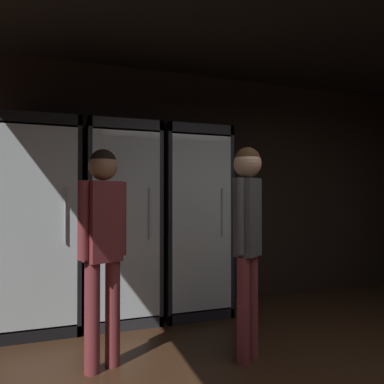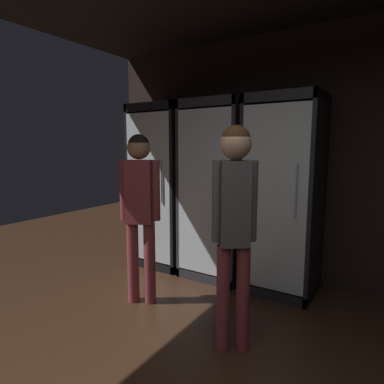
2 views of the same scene
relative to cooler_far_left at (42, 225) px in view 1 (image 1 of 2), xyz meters
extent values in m
cube|color=black|center=(2.09, 0.34, 0.39)|extent=(6.00, 0.06, 2.80)
cube|color=black|center=(0.00, 0.27, 0.02)|extent=(0.73, 0.04, 2.05)
cube|color=black|center=(-0.34, -0.05, 0.02)|extent=(0.04, 0.67, 2.05)
cube|color=black|center=(0.34, -0.05, 0.02)|extent=(0.04, 0.67, 2.05)
cube|color=black|center=(0.00, -0.05, 1.00)|extent=(0.73, 0.67, 0.10)
cube|color=black|center=(0.00, -0.05, -0.96)|extent=(0.73, 0.67, 0.10)
cube|color=white|center=(0.00, 0.24, 0.02)|extent=(0.65, 0.02, 1.81)
cube|color=silver|center=(0.00, -0.37, 0.02)|extent=(0.65, 0.02, 1.81)
cylinder|color=#B2B2B7|center=(0.22, -0.40, 0.12)|extent=(0.02, 0.02, 0.50)
cube|color=silver|center=(0.00, -0.05, -0.89)|extent=(0.63, 0.59, 0.02)
cylinder|color=gray|center=(-0.15, -0.07, -0.78)|extent=(0.08, 0.08, 0.20)
cylinder|color=gray|center=(-0.15, -0.07, -0.64)|extent=(0.02, 0.02, 0.09)
cylinder|color=tan|center=(-0.15, -0.07, -0.81)|extent=(0.08, 0.08, 0.07)
cylinder|color=gray|center=(0.16, -0.09, -0.77)|extent=(0.08, 0.08, 0.22)
cylinder|color=gray|center=(0.16, -0.09, -0.62)|extent=(0.03, 0.03, 0.08)
cylinder|color=tan|center=(0.16, -0.09, -0.80)|extent=(0.08, 0.08, 0.07)
cube|color=silver|center=(0.00, -0.05, -0.29)|extent=(0.63, 0.59, 0.02)
cylinder|color=gray|center=(-0.20, -0.08, -0.18)|extent=(0.07, 0.07, 0.20)
cylinder|color=gray|center=(-0.20, -0.08, -0.04)|extent=(0.03, 0.03, 0.08)
cylinder|color=beige|center=(-0.20, -0.08, -0.18)|extent=(0.08, 0.08, 0.06)
cylinder|color=black|center=(0.01, -0.03, -0.18)|extent=(0.08, 0.08, 0.20)
cylinder|color=black|center=(0.01, -0.03, -0.04)|extent=(0.03, 0.03, 0.07)
cylinder|color=#B2332D|center=(0.01, -0.03, -0.21)|extent=(0.08, 0.08, 0.05)
cylinder|color=brown|center=(0.21, -0.05, -0.17)|extent=(0.07, 0.07, 0.21)
cylinder|color=brown|center=(0.21, -0.05, -0.03)|extent=(0.03, 0.03, 0.08)
cylinder|color=#2D2D33|center=(0.21, -0.05, -0.19)|extent=(0.07, 0.07, 0.06)
cube|color=silver|center=(0.00, -0.05, 0.31)|extent=(0.63, 0.59, 0.02)
cylinder|color=#194723|center=(-0.23, -0.10, 0.44)|extent=(0.07, 0.07, 0.24)
cylinder|color=#194723|center=(-0.23, -0.10, 0.60)|extent=(0.02, 0.02, 0.08)
cylinder|color=tan|center=(-0.23, -0.10, 0.43)|extent=(0.07, 0.07, 0.06)
cylinder|color=#9EAD99|center=(-0.07, -0.08, 0.42)|extent=(0.08, 0.08, 0.20)
cylinder|color=#9EAD99|center=(-0.07, -0.08, 0.56)|extent=(0.02, 0.02, 0.09)
cylinder|color=beige|center=(-0.07, -0.08, 0.41)|extent=(0.08, 0.08, 0.07)
cylinder|color=brown|center=(0.08, -0.09, 0.41)|extent=(0.08, 0.08, 0.18)
cylinder|color=brown|center=(0.08, -0.09, 0.54)|extent=(0.03, 0.03, 0.08)
cylinder|color=white|center=(0.08, -0.09, 0.41)|extent=(0.08, 0.08, 0.05)
cylinder|color=brown|center=(0.23, -0.06, 0.44)|extent=(0.07, 0.07, 0.23)
cylinder|color=brown|center=(0.23, -0.06, 0.59)|extent=(0.03, 0.03, 0.07)
cylinder|color=tan|center=(0.23, -0.06, 0.42)|extent=(0.08, 0.08, 0.08)
cube|color=#2B2B30|center=(0.78, 0.27, 0.02)|extent=(0.73, 0.04, 2.05)
cube|color=#2B2B30|center=(0.43, -0.05, 0.02)|extent=(0.04, 0.67, 2.05)
cube|color=#2B2B30|center=(1.12, -0.05, 0.02)|extent=(0.04, 0.67, 2.05)
cube|color=#2B2B30|center=(0.78, -0.05, 1.00)|extent=(0.73, 0.67, 0.10)
cube|color=#2B2B30|center=(0.78, -0.05, -0.96)|extent=(0.73, 0.67, 0.10)
cube|color=white|center=(0.78, 0.24, 0.02)|extent=(0.65, 0.02, 1.81)
cube|color=silver|center=(0.78, -0.37, 0.02)|extent=(0.65, 0.02, 1.81)
cylinder|color=#B2B2B7|center=(1.00, -0.40, 0.12)|extent=(0.02, 0.02, 0.50)
cube|color=silver|center=(0.78, -0.05, -0.89)|extent=(0.63, 0.59, 0.02)
cylinder|color=brown|center=(0.62, -0.07, -0.78)|extent=(0.07, 0.07, 0.20)
cylinder|color=brown|center=(0.62, -0.07, -0.63)|extent=(0.02, 0.02, 0.09)
cylinder|color=tan|center=(0.62, -0.07, -0.81)|extent=(0.08, 0.08, 0.08)
cylinder|color=#9EAD99|center=(0.94, -0.08, -0.76)|extent=(0.07, 0.07, 0.24)
cylinder|color=#9EAD99|center=(0.94, -0.08, -0.60)|extent=(0.03, 0.03, 0.08)
cylinder|color=beige|center=(0.94, -0.08, -0.79)|extent=(0.08, 0.08, 0.07)
cube|color=silver|center=(0.78, -0.05, -0.44)|extent=(0.63, 0.59, 0.02)
cylinder|color=#9EAD99|center=(0.54, -0.06, -0.31)|extent=(0.06, 0.06, 0.24)
cylinder|color=#9EAD99|center=(0.54, -0.06, -0.16)|extent=(0.02, 0.02, 0.06)
cylinder|color=#B2332D|center=(0.54, -0.06, -0.32)|extent=(0.07, 0.07, 0.08)
cylinder|color=black|center=(0.71, -0.03, -0.33)|extent=(0.06, 0.06, 0.19)
cylinder|color=black|center=(0.71, -0.03, -0.20)|extent=(0.02, 0.02, 0.08)
cylinder|color=white|center=(0.71, -0.03, -0.33)|extent=(0.07, 0.07, 0.06)
cylinder|color=brown|center=(0.85, -0.08, -0.33)|extent=(0.06, 0.06, 0.20)
cylinder|color=brown|center=(0.85, -0.08, -0.20)|extent=(0.02, 0.02, 0.07)
cylinder|color=tan|center=(0.85, -0.08, -0.33)|extent=(0.06, 0.06, 0.07)
cylinder|color=#336B38|center=(1.02, -0.03, -0.32)|extent=(0.08, 0.08, 0.21)
cylinder|color=#336B38|center=(1.02, -0.03, -0.17)|extent=(0.03, 0.03, 0.09)
cylinder|color=#2D2D33|center=(1.02, -0.03, -0.34)|extent=(0.08, 0.08, 0.07)
cube|color=silver|center=(0.78, -0.05, 0.01)|extent=(0.63, 0.59, 0.02)
cylinder|color=#336B38|center=(0.61, -0.09, 0.13)|extent=(0.08, 0.08, 0.22)
cylinder|color=#336B38|center=(0.61, -0.09, 0.29)|extent=(0.03, 0.03, 0.10)
cylinder|color=#B2332D|center=(0.61, -0.09, 0.13)|extent=(0.08, 0.08, 0.08)
cylinder|color=black|center=(0.94, -0.04, 0.13)|extent=(0.06, 0.06, 0.22)
cylinder|color=black|center=(0.94, -0.04, 0.27)|extent=(0.02, 0.02, 0.07)
cylinder|color=#B2332D|center=(0.94, -0.04, 0.13)|extent=(0.07, 0.07, 0.07)
cube|color=silver|center=(0.78, -0.05, 0.47)|extent=(0.63, 0.59, 0.02)
cylinder|color=#9EAD99|center=(0.57, 0.00, 0.59)|extent=(0.07, 0.07, 0.23)
cylinder|color=#9EAD99|center=(0.57, 0.00, 0.74)|extent=(0.02, 0.02, 0.08)
cylinder|color=#B2332D|center=(0.57, 0.00, 0.59)|extent=(0.07, 0.07, 0.07)
cylinder|color=#194723|center=(0.77, -0.02, 0.57)|extent=(0.07, 0.07, 0.20)
cylinder|color=#194723|center=(0.77, -0.02, 0.71)|extent=(0.02, 0.02, 0.09)
cylinder|color=white|center=(0.77, -0.02, 0.55)|extent=(0.07, 0.07, 0.06)
cylinder|color=gray|center=(1.00, -0.06, 0.58)|extent=(0.06, 0.06, 0.21)
cylinder|color=gray|center=(1.00, -0.06, 0.73)|extent=(0.02, 0.02, 0.09)
cylinder|color=#2D2D33|center=(1.00, -0.06, 0.55)|extent=(0.07, 0.07, 0.08)
cube|color=black|center=(1.56, 0.27, 0.02)|extent=(0.73, 0.04, 2.05)
cube|color=black|center=(1.21, -0.05, 0.02)|extent=(0.04, 0.67, 2.05)
cube|color=black|center=(1.90, -0.05, 0.02)|extent=(0.04, 0.67, 2.05)
cube|color=black|center=(1.56, -0.05, 1.00)|extent=(0.73, 0.67, 0.10)
cube|color=black|center=(1.56, -0.05, -0.96)|extent=(0.73, 0.67, 0.10)
cube|color=white|center=(1.56, 0.24, 0.02)|extent=(0.65, 0.02, 1.81)
cube|color=silver|center=(1.56, -0.37, 0.02)|extent=(0.65, 0.02, 1.81)
cylinder|color=#B2B2B7|center=(1.78, -0.40, 0.12)|extent=(0.02, 0.02, 0.50)
cube|color=silver|center=(1.56, -0.05, -0.89)|extent=(0.63, 0.59, 0.02)
cylinder|color=#336B38|center=(1.41, -0.07, -0.79)|extent=(0.07, 0.07, 0.19)
cylinder|color=#336B38|center=(1.41, -0.07, -0.65)|extent=(0.02, 0.02, 0.09)
cylinder|color=beige|center=(1.41, -0.07, -0.81)|extent=(0.07, 0.07, 0.06)
cylinder|color=brown|center=(1.71, -0.05, -0.78)|extent=(0.07, 0.07, 0.21)
cylinder|color=brown|center=(1.71, -0.05, -0.64)|extent=(0.02, 0.02, 0.07)
cylinder|color=beige|center=(1.71, -0.05, -0.79)|extent=(0.07, 0.07, 0.06)
cube|color=silver|center=(1.56, -0.05, -0.44)|extent=(0.63, 0.59, 0.02)
cylinder|color=#194723|center=(1.39, -0.08, -0.32)|extent=(0.06, 0.06, 0.21)
cylinder|color=#194723|center=(1.39, -0.08, -0.18)|extent=(0.02, 0.02, 0.08)
cylinder|color=beige|center=(1.39, -0.08, -0.35)|extent=(0.07, 0.07, 0.08)
cylinder|color=brown|center=(1.72, -0.01, -0.33)|extent=(0.07, 0.07, 0.20)
cylinder|color=brown|center=(1.72, -0.01, -0.20)|extent=(0.02, 0.02, 0.06)
cylinder|color=tan|center=(1.72, -0.01, -0.33)|extent=(0.07, 0.07, 0.07)
cube|color=silver|center=(1.56, -0.05, 0.01)|extent=(0.63, 0.59, 0.02)
cylinder|color=#9EAD99|center=(1.33, -0.04, 0.13)|extent=(0.07, 0.07, 0.22)
cylinder|color=#9EAD99|center=(1.33, -0.04, 0.27)|extent=(0.03, 0.03, 0.07)
cylinder|color=white|center=(1.33, -0.04, 0.13)|extent=(0.07, 0.07, 0.07)
cylinder|color=gray|center=(1.49, -0.01, 0.12)|extent=(0.07, 0.07, 0.19)
cylinder|color=gray|center=(1.49, -0.01, 0.25)|extent=(0.03, 0.03, 0.09)
cylinder|color=#2D2D33|center=(1.49, -0.01, 0.10)|extent=(0.08, 0.08, 0.06)
cylinder|color=gray|center=(1.63, -0.01, 0.11)|extent=(0.07, 0.07, 0.18)
cylinder|color=gray|center=(1.63, -0.01, 0.25)|extent=(0.02, 0.02, 0.10)
cylinder|color=beige|center=(1.63, -0.01, 0.09)|extent=(0.07, 0.07, 0.05)
cylinder|color=#336B38|center=(1.80, -0.05, 0.12)|extent=(0.07, 0.07, 0.20)
cylinder|color=#336B38|center=(1.80, -0.05, 0.26)|extent=(0.02, 0.02, 0.08)
cylinder|color=#2D2D33|center=(1.80, -0.05, 0.12)|extent=(0.07, 0.07, 0.07)
cube|color=silver|center=(1.56, -0.05, 0.47)|extent=(0.63, 0.59, 0.02)
cylinder|color=#9EAD99|center=(1.32, -0.04, 0.56)|extent=(0.08, 0.08, 0.18)
cylinder|color=#9EAD99|center=(1.32, -0.04, 0.70)|extent=(0.02, 0.02, 0.09)
cylinder|color=white|center=(1.32, -0.04, 0.56)|extent=(0.08, 0.08, 0.06)
cylinder|color=#9EAD99|center=(1.49, -0.01, 0.56)|extent=(0.06, 0.06, 0.18)
cylinder|color=#9EAD99|center=(1.49, -0.01, 0.69)|extent=(0.02, 0.02, 0.08)
cylinder|color=#B2332D|center=(1.49, -0.01, 0.55)|extent=(0.06, 0.06, 0.07)
cylinder|color=gray|center=(1.64, -0.04, 0.57)|extent=(0.07, 0.07, 0.20)
cylinder|color=gray|center=(1.64, -0.04, 0.71)|extent=(0.02, 0.02, 0.08)
cylinder|color=#B2332D|center=(1.64, -0.04, 0.58)|extent=(0.07, 0.07, 0.06)
cylinder|color=gray|center=(1.79, -0.02, 0.58)|extent=(0.07, 0.07, 0.22)
cylinder|color=gray|center=(1.79, -0.02, 0.73)|extent=(0.03, 0.03, 0.09)
cylinder|color=#2D2D33|center=(1.79, -0.02, 0.56)|extent=(0.08, 0.08, 0.06)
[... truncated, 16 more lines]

